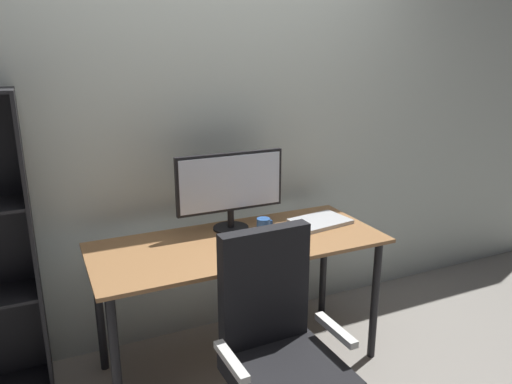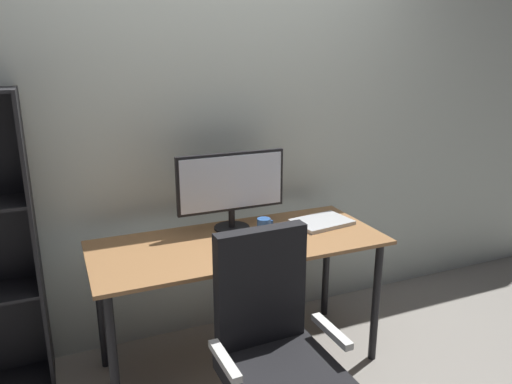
# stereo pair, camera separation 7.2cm
# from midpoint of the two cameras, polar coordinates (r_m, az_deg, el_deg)

# --- Properties ---
(ground_plane) EXTENTS (12.00, 12.00, 0.00)m
(ground_plane) POSITION_cam_midpoint_polar(r_m,az_deg,el_deg) (2.94, -2.58, -19.27)
(ground_plane) COLOR gray
(back_wall) EXTENTS (6.40, 0.10, 2.60)m
(back_wall) POSITION_cam_midpoint_polar(r_m,az_deg,el_deg) (2.88, -6.71, 8.07)
(back_wall) COLOR beige
(back_wall) RESTS_ON ground
(desk) EXTENTS (1.54, 0.65, 0.74)m
(desk) POSITION_cam_midpoint_polar(r_m,az_deg,el_deg) (2.61, -2.77, -7.62)
(desk) COLOR olive
(desk) RESTS_ON ground
(monitor) EXTENTS (0.62, 0.20, 0.44)m
(monitor) POSITION_cam_midpoint_polar(r_m,az_deg,el_deg) (2.67, -3.80, 0.73)
(monitor) COLOR black
(monitor) RESTS_ON desk
(keyboard) EXTENTS (0.29, 0.12, 0.02)m
(keyboard) POSITION_cam_midpoint_polar(r_m,az_deg,el_deg) (2.44, -1.41, -6.86)
(keyboard) COLOR #B7BABC
(keyboard) RESTS_ON desk
(mouse) EXTENTS (0.07, 0.11, 0.03)m
(mouse) POSITION_cam_midpoint_polar(r_m,az_deg,el_deg) (2.53, 2.78, -5.86)
(mouse) COLOR black
(mouse) RESTS_ON desk
(coffee_mug) EXTENTS (0.09, 0.07, 0.10)m
(coffee_mug) POSITION_cam_midpoint_polar(r_m,az_deg,el_deg) (2.64, 0.11, -4.11)
(coffee_mug) COLOR #285193
(coffee_mug) RESTS_ON desk
(laptop) EXTENTS (0.35, 0.27, 0.02)m
(laptop) POSITION_cam_midpoint_polar(r_m,az_deg,el_deg) (2.85, 6.84, -3.44)
(laptop) COLOR #B7BABC
(laptop) RESTS_ON desk
(office_chair) EXTENTS (0.54, 0.54, 1.01)m
(office_chair) POSITION_cam_midpoint_polar(r_m,az_deg,el_deg) (2.14, 1.69, -19.43)
(office_chair) COLOR silver
(office_chair) RESTS_ON ground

